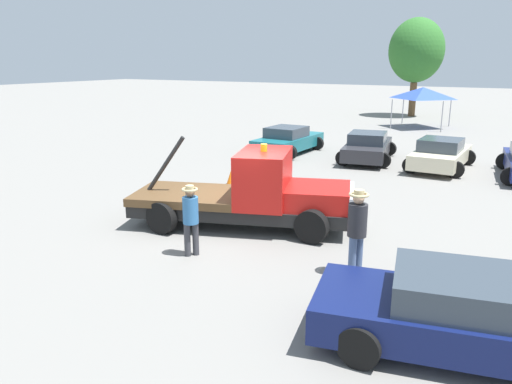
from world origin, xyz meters
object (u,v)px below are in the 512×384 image
Objects in this scene: person_at_hood at (191,215)px; parked_car_charcoal at (368,147)px; parked_car_cream at (441,154)px; parked_car_teal at (288,140)px; foreground_car at (477,316)px; tree_left at (416,51)px; tow_truck at (254,195)px; traffic_cone at (231,178)px; person_near_truck at (357,226)px; canopy_tent_blue at (423,93)px.

person_at_hood is 13.41m from parked_car_charcoal.
person_at_hood is at bearing 166.93° from parked_car_cream.
parked_car_teal is 1.04× the size of parked_car_cream.
person_at_hood is (-6.40, 1.17, 0.37)m from foreground_car.
person_at_hood is 0.39× the size of parked_car_cream.
foreground_car is 1.24× the size of parked_car_cream.
tree_left reaches higher than person_at_hood.
parked_car_cream is (3.25, 10.50, -0.28)m from tow_truck.
person_at_hood is (-0.24, -2.60, 0.09)m from tow_truck.
tow_truck is 4.91m from traffic_cone.
person_near_truck is 8.68m from traffic_cone.
tow_truck is at bearing -157.20° from parked_car_teal.
canopy_tent_blue reaches higher than person_near_truck.
person_near_truck is 13.09m from parked_car_charcoal.
canopy_tent_blue is (-6.46, 27.75, 1.70)m from foreground_car.
person_near_truck is (3.54, -1.77, 0.21)m from tow_truck.
tow_truck is 1.41× the size of parked_car_teal.
tree_left reaches higher than parked_car_teal.
person_at_hood is (-3.78, -0.82, -0.11)m from person_near_truck.
foreground_car is at bearing -166.73° from parked_car_charcoal.
foreground_car is at bearing -39.09° from traffic_cone.
foreground_car is 15.84m from parked_car_charcoal.
tree_left reaches higher than foreground_car.
person_near_truck is 0.40× the size of parked_car_charcoal.
canopy_tent_blue reaches higher than parked_car_charcoal.
traffic_cone is at bearing 159.53° from person_near_truck.
parked_car_charcoal is at bearing -88.84° from canopy_tent_blue.
person_near_truck is 26.07m from canopy_tent_blue.
parked_car_cream is at bearing 113.75° from person_at_hood.
parked_car_charcoal is at bearing -87.21° from parked_car_teal.
parked_car_cream is 0.56× the size of tree_left.
person_at_hood is 0.38× the size of parked_car_teal.
foreground_car is 1.20× the size of parked_car_teal.
parked_car_cream is at bearing -105.19° from parked_car_charcoal.
tree_left is 27.67m from traffic_cone.
tree_left is at bearing -2.96° from parked_car_charcoal.
tow_truck is 10.82m from parked_car_charcoal.
person_at_hood is 26.62m from canopy_tent_blue.
parked_car_teal and parked_car_charcoal have the same top height.
parked_car_charcoal is 1.43× the size of canopy_tent_blue.
parked_car_teal is at bearing 92.30° from tow_truck.
parked_car_charcoal is at bearing -83.19° from tree_left.
parked_car_charcoal is at bearing 66.59° from traffic_cone.
traffic_cone is (1.00, -7.00, -0.39)m from parked_car_teal.
person_near_truck is at bearing 50.95° from person_at_hood.
parked_car_cream is at bearing 46.78° from traffic_cone.
foreground_car is 3.15× the size of person_at_hood.
parked_car_cream is at bearing -75.25° from canopy_tent_blue.
canopy_tent_blue is 20.53m from traffic_cone.
person_at_hood reaches higher than parked_car_charcoal.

